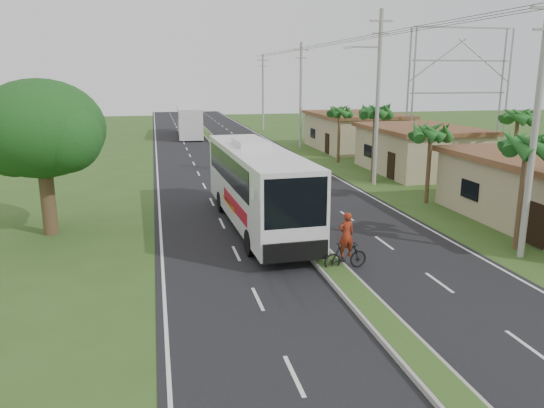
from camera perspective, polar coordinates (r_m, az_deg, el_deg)
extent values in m
plane|color=#32501D|center=(19.79, 8.58, -9.23)|extent=(180.00, 180.00, 0.00)
cube|color=black|center=(38.34, -2.08, 2.18)|extent=(14.00, 160.00, 0.02)
cube|color=gray|center=(38.32, -2.08, 2.30)|extent=(1.20, 160.00, 0.17)
cube|color=#32501D|center=(38.31, -2.08, 2.43)|extent=(0.95, 160.00, 0.02)
cube|color=silver|center=(37.75, -12.14, 1.68)|extent=(0.12, 160.00, 0.01)
cube|color=silver|center=(40.07, 7.39, 2.56)|extent=(0.12, 160.00, 0.01)
cube|color=tan|center=(44.54, 15.50, 5.47)|extent=(7.00, 10.00, 3.35)
cube|color=brown|center=(44.33, 15.65, 7.82)|extent=(7.60, 10.60, 0.32)
cube|color=tan|center=(57.18, 8.97, 7.59)|extent=(8.00, 11.00, 3.50)
cube|color=brown|center=(57.02, 9.04, 9.50)|extent=(8.60, 11.60, 0.32)
cylinder|color=#473321|center=(25.93, 25.24, 0.90)|extent=(0.26, 0.26, 5.00)
cylinder|color=#473321|center=(33.58, 16.49, 3.95)|extent=(0.26, 0.26, 4.60)
cylinder|color=#473321|center=(39.48, 10.89, 6.23)|extent=(0.26, 0.26, 5.40)
cylinder|color=#473321|center=(48.02, 7.20, 7.30)|extent=(0.26, 0.26, 4.80)
cylinder|color=#473321|center=(40.43, 24.63, 5.26)|extent=(0.26, 0.26, 5.20)
cylinder|color=#473321|center=(28.05, -23.00, 0.95)|extent=(0.70, 0.70, 4.00)
ellipsoid|color=#124418|center=(27.58, -23.61, 7.45)|extent=(6.00, 6.00, 4.68)
sphere|color=#124418|center=(28.71, -25.98, 6.41)|extent=(3.80, 3.80, 3.80)
sphere|color=#124418|center=(26.43, -21.39, 6.77)|extent=(3.40, 3.40, 3.40)
cylinder|color=gray|center=(24.42, 26.44, 7.21)|extent=(0.28, 0.28, 11.00)
cylinder|color=gray|center=(38.17, 11.29, 10.94)|extent=(0.28, 0.28, 12.00)
cube|color=gray|center=(38.30, 11.67, 18.73)|extent=(1.60, 0.12, 0.12)
cube|color=gray|center=(38.24, 11.61, 17.54)|extent=(1.20, 0.10, 0.10)
cube|color=gray|center=(37.72, 9.81, 16.30)|extent=(2.40, 0.10, 0.10)
cylinder|color=gray|center=(57.08, 3.11, 11.50)|extent=(0.28, 0.28, 11.00)
cube|color=gray|center=(57.09, 3.17, 16.22)|extent=(1.60, 0.12, 0.12)
cube|color=gray|center=(57.06, 3.16, 15.42)|extent=(1.20, 0.10, 0.10)
cylinder|color=gray|center=(76.53, -0.98, 11.88)|extent=(0.28, 0.28, 10.50)
cube|color=gray|center=(76.52, -0.99, 15.21)|extent=(1.60, 0.12, 0.12)
cube|color=gray|center=(76.51, -0.99, 14.62)|extent=(1.20, 0.10, 0.10)
cylinder|color=gray|center=(52.20, 14.91, 11.42)|extent=(0.18, 0.18, 12.00)
cylinder|color=gray|center=(57.44, 23.98, 10.88)|extent=(0.18, 0.18, 12.00)
cylinder|color=gray|center=(53.09, 14.41, 11.48)|extent=(0.18, 0.18, 12.00)
cylinder|color=gray|center=(58.25, 23.40, 10.96)|extent=(0.18, 0.18, 12.00)
cube|color=gray|center=(55.08, 19.39, 11.21)|extent=(10.00, 0.14, 0.14)
cube|color=gray|center=(55.07, 19.64, 14.32)|extent=(10.00, 0.14, 0.14)
cube|color=gray|center=(55.23, 19.90, 17.42)|extent=(10.00, 0.14, 0.14)
cube|color=silver|center=(26.94, -1.65, 2.19)|extent=(3.32, 13.65, 3.56)
cube|color=black|center=(27.44, -1.98, 4.06)|extent=(3.27, 10.94, 1.42)
cube|color=black|center=(20.48, 2.56, 0.12)|extent=(2.54, 0.23, 1.99)
cube|color=#AB0E1E|center=(25.80, -0.96, 0.06)|extent=(3.09, 5.97, 0.62)
cube|color=#FF9C15|center=(27.47, -1.79, 0.29)|extent=(3.00, 3.49, 0.28)
cube|color=silver|center=(27.93, -2.30, 6.62)|extent=(1.68, 2.77, 0.32)
cylinder|color=black|center=(23.04, -2.32, -4.19)|extent=(0.40, 1.19, 1.17)
cylinder|color=black|center=(23.68, 3.73, -3.70)|extent=(0.40, 1.19, 1.17)
cylinder|color=black|center=(30.54, -5.48, 0.24)|extent=(0.40, 1.19, 1.17)
cylinder|color=black|center=(31.02, -0.82, 0.52)|extent=(0.40, 1.19, 1.17)
cube|color=silver|center=(69.47, -8.89, 8.82)|extent=(3.22, 12.99, 3.59)
cube|color=black|center=(69.95, -8.94, 9.74)|extent=(3.16, 9.63, 1.22)
cube|color=orange|center=(68.41, -8.84, 8.18)|extent=(3.05, 6.26, 0.39)
cylinder|color=black|center=(64.28, -9.79, 7.13)|extent=(0.37, 1.09, 1.08)
cylinder|color=black|center=(64.36, -7.57, 7.22)|extent=(0.37, 1.09, 1.08)
cylinder|color=black|center=(74.32, -9.93, 7.99)|extent=(0.37, 1.09, 1.08)
cylinder|color=black|center=(74.39, -8.02, 8.06)|extent=(0.37, 1.09, 1.08)
imported|color=black|center=(21.63, 7.91, -5.57)|extent=(1.94, 0.76, 1.13)
imported|color=maroon|center=(21.35, 7.98, -3.29)|extent=(0.72, 0.52, 1.84)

